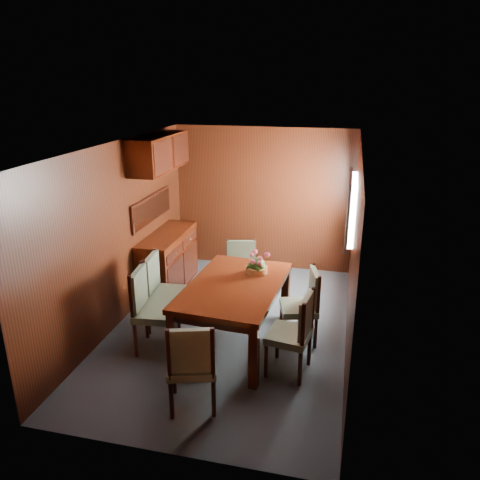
% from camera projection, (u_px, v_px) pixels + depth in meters
% --- Properties ---
extents(ground, '(4.50, 4.50, 0.00)m').
position_uv_depth(ground, '(230.00, 328.00, 6.22)').
color(ground, '#36424A').
rests_on(ground, ground).
extents(room_shell, '(3.06, 4.52, 2.41)m').
position_uv_depth(room_shell, '(228.00, 202.00, 6.00)').
color(room_shell, black).
rests_on(room_shell, ground).
extents(sideboard, '(0.48, 1.40, 0.90)m').
position_uv_depth(sideboard, '(168.00, 261.00, 7.26)').
color(sideboard, '#321006').
rests_on(sideboard, ground).
extents(dining_table, '(1.19, 1.79, 0.80)m').
position_uv_depth(dining_table, '(235.00, 293.00, 5.65)').
color(dining_table, '#321006').
rests_on(dining_table, ground).
extents(chair_left_near, '(0.53, 0.55, 1.05)m').
position_uv_depth(chair_left_near, '(149.00, 305.00, 5.58)').
color(chair_left_near, black).
rests_on(chair_left_near, ground).
extents(chair_left_far, '(0.51, 0.53, 1.03)m').
position_uv_depth(chair_left_far, '(161.00, 288.00, 6.07)').
color(chair_left_far, black).
rests_on(chair_left_far, ground).
extents(chair_right_near, '(0.51, 0.53, 0.98)m').
position_uv_depth(chair_right_near, '(296.00, 330.00, 5.11)').
color(chair_right_near, black).
rests_on(chair_right_near, ground).
extents(chair_right_far, '(0.54, 0.55, 0.96)m').
position_uv_depth(chair_right_far, '(305.00, 301.00, 5.77)').
color(chair_right_far, black).
rests_on(chair_right_far, ground).
extents(chair_head, '(0.58, 0.57, 0.99)m').
position_uv_depth(chair_head, '(192.00, 362.00, 4.52)').
color(chair_head, black).
rests_on(chair_head, ground).
extents(chair_foot, '(0.54, 0.52, 0.95)m').
position_uv_depth(chair_foot, '(241.00, 269.00, 6.75)').
color(chair_foot, black).
rests_on(chair_foot, ground).
extents(flower_centerpiece, '(0.29, 0.29, 0.29)m').
position_uv_depth(flower_centerpiece, '(257.00, 263.00, 5.89)').
color(flower_centerpiece, '#B67037').
rests_on(flower_centerpiece, dining_table).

